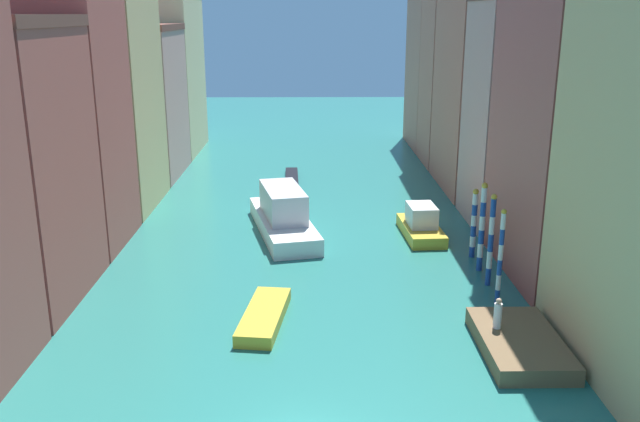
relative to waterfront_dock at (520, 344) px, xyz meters
The scene contains 21 objects.
ground_plane 20.04m from the waterfront_dock, 118.51° to the left, with size 154.00×154.00×0.00m, color #28756B.
building_left_1 26.29m from the waterfront_dock, 165.41° to the left, with size 7.00×9.26×14.33m.
building_left_2 30.64m from the waterfront_dock, 148.45° to the left, with size 7.00×7.85×21.45m.
building_left_3 35.63m from the waterfront_dock, 135.43° to the left, with size 7.00×9.93×18.60m.
building_left_4 42.94m from the waterfront_dock, 125.36° to the left, with size 7.00×10.43×13.50m.
building_left_5 52.59m from the waterfront_dock, 118.23° to the left, with size 7.00×11.84×16.94m.
building_right_1 14.41m from the waterfront_dock, 60.77° to the left, with size 7.00×11.11×19.00m.
building_right_2 21.39m from the waterfront_dock, 74.24° to the left, with size 7.00×7.78×15.64m.
building_right_3 31.36m from the waterfront_dock, 79.50° to the left, with size 7.00×11.82×19.77m.
building_right_4 40.99m from the waterfront_dock, 82.14° to the left, with size 7.00×7.91×20.34m.
building_right_5 49.49m from the waterfront_dock, 83.60° to the left, with size 7.00×10.46×16.53m.
waterfront_dock is the anchor object (origin of this frame).
person_on_dock 1.56m from the waterfront_dock, 136.42° to the left, with size 0.36×0.36×1.44m.
mooring_pole_0 5.51m from the waterfront_dock, 85.90° to the left, with size 0.27×0.27×5.11m.
mooring_pole_1 7.98m from the waterfront_dock, 85.83° to the left, with size 0.33×0.33×5.19m.
mooring_pole_2 10.10m from the waterfront_dock, 86.47° to the left, with size 0.36×0.36×5.27m.
mooring_pole_3 12.26m from the waterfront_dock, 86.65° to the left, with size 0.37×0.37×4.32m.
vaporetto_white 20.31m from the waterfront_dock, 122.99° to the left, with size 5.37×11.21×3.16m.
gondola_black 32.49m from the waterfront_dock, 109.43° to the left, with size 1.45×9.95×0.38m.
motorboat_0 16.26m from the waterfront_dock, 96.32° to the left, with size 2.60×5.89×2.15m.
motorboat_1 11.89m from the waterfront_dock, 164.62° to the left, with size 2.45×5.87×0.62m.
Camera 1 is at (0.36, -19.72, 14.35)m, focal length 37.75 mm.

